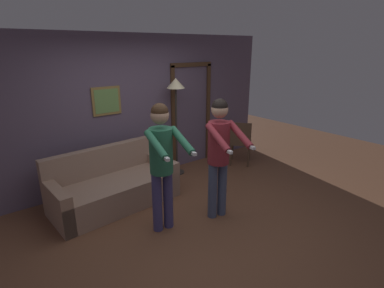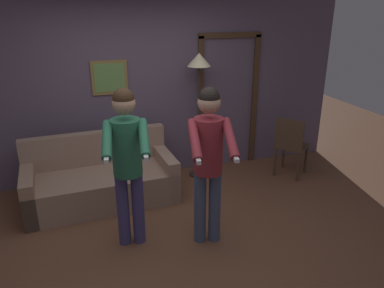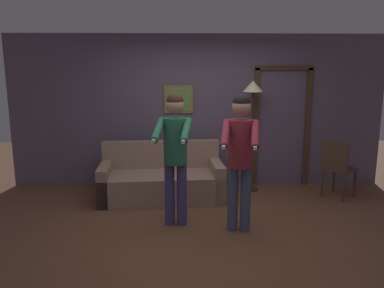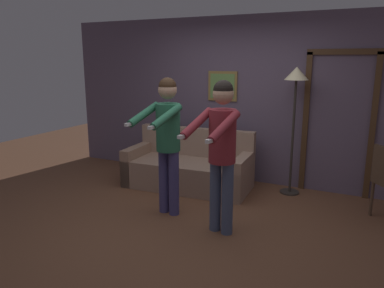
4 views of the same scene
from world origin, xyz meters
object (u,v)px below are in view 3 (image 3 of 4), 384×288
(couch, at_px, (162,181))
(torchiere_lamp, at_px, (253,100))
(person_standing_left, at_px, (175,147))
(dining_chair_distant, at_px, (337,166))
(person_standing_right, at_px, (240,150))

(couch, height_order, torchiere_lamp, torchiere_lamp)
(person_standing_left, bearing_deg, dining_chair_distant, 21.56)
(torchiere_lamp, distance_m, dining_chair_distant, 1.69)
(person_standing_left, distance_m, dining_chair_distant, 2.76)
(couch, relative_size, dining_chair_distant, 2.10)
(person_standing_right, xyz_separation_m, dining_chair_distant, (1.72, 1.20, -0.52))
(person_standing_right, relative_size, dining_chair_distant, 1.86)
(torchiere_lamp, xyz_separation_m, person_standing_left, (-1.24, -1.45, -0.48))
(couch, height_order, dining_chair_distant, dining_chair_distant)
(person_standing_left, height_order, person_standing_right, same)
(dining_chair_distant, bearing_deg, person_standing_right, -145.17)
(torchiere_lamp, bearing_deg, person_standing_right, -104.87)
(couch, distance_m, torchiere_lamp, 1.98)
(couch, relative_size, person_standing_left, 1.13)
(torchiere_lamp, distance_m, person_standing_right, 1.78)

